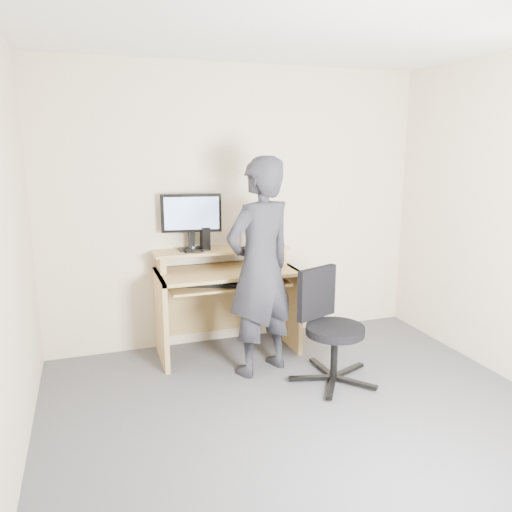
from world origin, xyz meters
TOP-DOWN VIEW (x-y plane):
  - ground at (0.00, 0.00)m, footprint 3.50×3.50m
  - back_wall at (0.00, 1.75)m, footprint 3.50×0.02m
  - ceiling at (0.00, 0.00)m, footprint 3.50×3.50m
  - desk at (-0.20, 1.53)m, footprint 1.20×0.60m
  - monitor at (-0.46, 1.62)m, footprint 0.52×0.14m
  - external_drive at (-0.35, 1.62)m, footprint 0.07×0.13m
  - travel_mug at (0.01, 1.61)m, footprint 0.09×0.09m
  - smartphone at (0.04, 1.54)m, footprint 0.11×0.14m
  - charger at (-0.52, 1.53)m, footprint 0.06×0.05m
  - headphones at (-0.38, 1.63)m, footprint 0.17×0.17m
  - keyboard at (-0.32, 1.36)m, footprint 0.49×0.34m
  - mouse at (0.15, 1.35)m, footprint 0.11×0.08m
  - office_chair at (0.40, 0.68)m, footprint 0.68×0.66m
  - person at (-0.05, 0.99)m, footprint 0.74×0.62m

SIDE VIEW (x-z plane):
  - ground at x=0.00m, z-range 0.00..0.00m
  - office_chair at x=0.40m, z-range 0.04..0.90m
  - desk at x=-0.20m, z-range 0.09..1.00m
  - keyboard at x=-0.32m, z-range 0.65..0.68m
  - mouse at x=0.15m, z-range 0.75..0.79m
  - person at x=-0.05m, z-range 0.00..1.73m
  - smartphone at x=0.04m, z-range 0.91..0.92m
  - headphones at x=-0.38m, z-range 0.89..0.95m
  - charger at x=-0.52m, z-range 0.91..0.94m
  - travel_mug at x=0.01m, z-range 0.91..1.08m
  - external_drive at x=-0.35m, z-range 0.91..1.11m
  - monitor at x=-0.46m, z-range 0.96..1.45m
  - back_wall at x=0.00m, z-range 0.00..2.50m
  - ceiling at x=0.00m, z-range 2.49..2.51m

